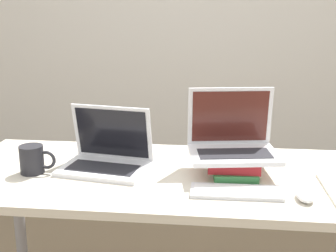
{
  "coord_description": "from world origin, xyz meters",
  "views": [
    {
      "loc": [
        0.17,
        -1.26,
        1.4
      ],
      "look_at": [
        -0.0,
        0.34,
        0.96
      ],
      "focal_mm": 50.0,
      "sensor_mm": 36.0,
      "label": 1
    }
  ],
  "objects_px": {
    "book_stack": "(233,164)",
    "laptop_left": "(107,156)",
    "laptop_on_books": "(232,141)",
    "wireless_keyboard": "(236,192)",
    "mug": "(33,159)",
    "mouse": "(305,195)"
  },
  "relations": [
    {
      "from": "book_stack",
      "to": "laptop_left",
      "type": "bearing_deg",
      "value": 179.52
    },
    {
      "from": "book_stack",
      "to": "laptop_on_books",
      "type": "xyz_separation_m",
      "value": [
        -0.01,
        0.02,
        0.08
      ]
    },
    {
      "from": "wireless_keyboard",
      "to": "laptop_left",
      "type": "bearing_deg",
      "value": 158.7
    },
    {
      "from": "laptop_on_books",
      "to": "mug",
      "type": "relative_size",
      "value": 2.59
    },
    {
      "from": "laptop_left",
      "to": "mug",
      "type": "bearing_deg",
      "value": -163.42
    },
    {
      "from": "laptop_on_books",
      "to": "mug",
      "type": "height_order",
      "value": "laptop_on_books"
    },
    {
      "from": "laptop_left",
      "to": "book_stack",
      "type": "bearing_deg",
      "value": -0.48
    },
    {
      "from": "laptop_left",
      "to": "wireless_keyboard",
      "type": "bearing_deg",
      "value": -21.3
    },
    {
      "from": "book_stack",
      "to": "mug",
      "type": "distance_m",
      "value": 0.73
    },
    {
      "from": "wireless_keyboard",
      "to": "mug",
      "type": "distance_m",
      "value": 0.75
    },
    {
      "from": "laptop_left",
      "to": "book_stack",
      "type": "distance_m",
      "value": 0.47
    },
    {
      "from": "book_stack",
      "to": "mug",
      "type": "relative_size",
      "value": 1.85
    },
    {
      "from": "book_stack",
      "to": "laptop_on_books",
      "type": "relative_size",
      "value": 0.71
    },
    {
      "from": "mouse",
      "to": "mug",
      "type": "bearing_deg",
      "value": 172.12
    },
    {
      "from": "laptop_left",
      "to": "laptop_on_books",
      "type": "xyz_separation_m",
      "value": [
        0.47,
        0.02,
        0.07
      ]
    },
    {
      "from": "wireless_keyboard",
      "to": "book_stack",
      "type": "bearing_deg",
      "value": 91.76
    },
    {
      "from": "laptop_on_books",
      "to": "mouse",
      "type": "xyz_separation_m",
      "value": [
        0.23,
        -0.23,
        -0.1
      ]
    },
    {
      "from": "laptop_left",
      "to": "book_stack",
      "type": "height_order",
      "value": "laptop_left"
    },
    {
      "from": "laptop_left",
      "to": "mouse",
      "type": "bearing_deg",
      "value": -16.71
    },
    {
      "from": "laptop_on_books",
      "to": "mouse",
      "type": "relative_size",
      "value": 3.24
    },
    {
      "from": "laptop_left",
      "to": "wireless_keyboard",
      "type": "distance_m",
      "value": 0.51
    },
    {
      "from": "laptop_left",
      "to": "book_stack",
      "type": "relative_size",
      "value": 1.4
    }
  ]
}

